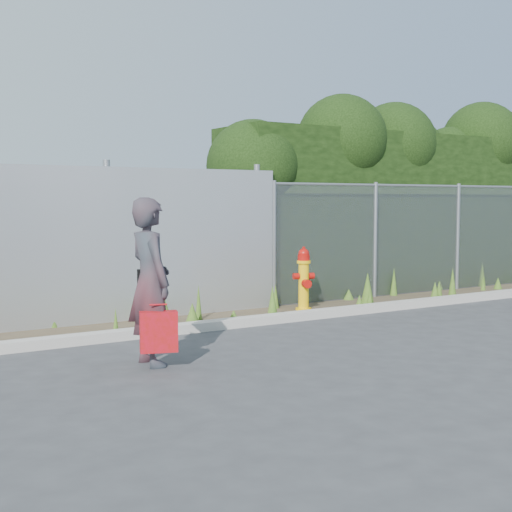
% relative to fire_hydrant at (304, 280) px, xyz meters
% --- Properties ---
extents(ground, '(80.00, 80.00, 0.00)m').
position_rel_fire_hydrant_xyz_m(ground, '(-1.23, -2.43, -0.49)').
color(ground, '#38383A').
rests_on(ground, ground).
extents(curb, '(16.00, 0.22, 0.12)m').
position_rel_fire_hydrant_xyz_m(curb, '(-1.23, -0.63, -0.43)').
color(curb, '#ADA59C').
rests_on(curb, ground).
extents(weed_strip, '(16.00, 1.30, 0.52)m').
position_rel_fire_hydrant_xyz_m(weed_strip, '(-1.16, 0.04, -0.37)').
color(weed_strip, '#473928').
rests_on(weed_strip, ground).
extents(chainlink_fence, '(6.50, 0.07, 2.05)m').
position_rel_fire_hydrant_xyz_m(chainlink_fence, '(3.02, 0.57, 0.54)').
color(chainlink_fence, gray).
rests_on(chainlink_fence, ground).
extents(hedge, '(7.84, 1.92, 3.81)m').
position_rel_fire_hydrant_xyz_m(hedge, '(3.15, 1.54, 1.52)').
color(hedge, black).
rests_on(hedge, ground).
extents(fire_hydrant, '(0.34, 0.30, 1.01)m').
position_rel_fire_hydrant_xyz_m(fire_hydrant, '(0.00, 0.00, 0.00)').
color(fire_hydrant, yellow).
rests_on(fire_hydrant, ground).
extents(woman, '(0.43, 0.65, 1.76)m').
position_rel_fire_hydrant_xyz_m(woman, '(-3.51, -2.08, 0.39)').
color(woman, '#0D4B55').
rests_on(woman, ground).
extents(red_tote_bag, '(0.38, 0.14, 0.50)m').
position_rel_fire_hydrant_xyz_m(red_tote_bag, '(-3.54, -2.35, -0.09)').
color(red_tote_bag, '#A81409').
extents(black_shoulder_bag, '(0.21, 0.09, 0.16)m').
position_rel_fire_hydrant_xyz_m(black_shoulder_bag, '(-3.46, -1.88, 0.43)').
color(black_shoulder_bag, black).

